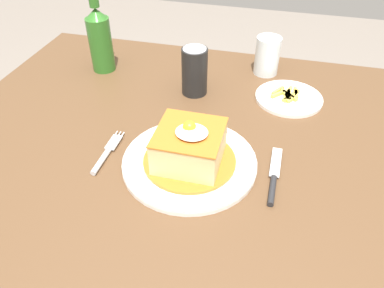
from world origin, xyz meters
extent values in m
cube|color=brown|center=(0.00, 0.00, 0.72)|extent=(1.16, 1.02, 0.04)
cylinder|color=brown|center=(-0.50, 0.43, 0.35)|extent=(0.07, 0.07, 0.70)
cylinder|color=brown|center=(0.50, 0.43, 0.35)|extent=(0.07, 0.07, 0.70)
cylinder|color=white|center=(0.02, -0.03, 0.74)|extent=(0.28, 0.28, 0.01)
torus|color=white|center=(0.02, -0.03, 0.75)|extent=(0.28, 0.28, 0.01)
cylinder|color=#C66B23|center=(0.02, -0.03, 0.75)|extent=(0.19, 0.19, 0.01)
cube|color=#E5C684|center=(0.02, -0.03, 0.79)|extent=(0.13, 0.13, 0.07)
cube|color=#C66B23|center=(0.02, -0.03, 0.82)|extent=(0.13, 0.13, 0.00)
ellipsoid|color=white|center=(0.02, -0.04, 0.83)|extent=(0.06, 0.06, 0.01)
sphere|color=yellow|center=(0.02, -0.03, 0.84)|extent=(0.03, 0.03, 0.03)
cylinder|color=silver|center=(-0.16, -0.07, 0.75)|extent=(0.01, 0.08, 0.01)
cube|color=silver|center=(-0.16, -0.01, 0.75)|extent=(0.02, 0.05, 0.00)
cylinder|color=silver|center=(-0.15, 0.02, 0.75)|extent=(0.00, 0.03, 0.00)
cylinder|color=silver|center=(-0.16, 0.02, 0.75)|extent=(0.00, 0.03, 0.00)
cylinder|color=silver|center=(-0.17, 0.02, 0.75)|extent=(0.00, 0.03, 0.00)
cylinder|color=#262628|center=(0.19, -0.07, 0.75)|extent=(0.01, 0.08, 0.01)
cube|color=silver|center=(0.19, 0.02, 0.75)|extent=(0.02, 0.09, 0.00)
cylinder|color=black|center=(-0.04, 0.25, 0.80)|extent=(0.07, 0.07, 0.12)
cylinder|color=silver|center=(-0.04, 0.25, 0.86)|extent=(0.06, 0.06, 0.00)
cylinder|color=#2D6B23|center=(-0.33, 0.31, 0.81)|extent=(0.06, 0.06, 0.15)
cone|color=#2D6B23|center=(-0.33, 0.31, 0.90)|extent=(0.06, 0.06, 0.03)
cylinder|color=#3F2314|center=(0.13, 0.40, 0.77)|extent=(0.06, 0.06, 0.06)
cylinder|color=silver|center=(0.13, 0.40, 0.79)|extent=(0.07, 0.07, 0.10)
cylinder|color=white|center=(0.20, 0.27, 0.74)|extent=(0.17, 0.17, 0.01)
cube|color=#EAC64C|center=(0.20, 0.27, 0.75)|extent=(0.05, 0.05, 0.01)
cube|color=#EAC64C|center=(0.20, 0.27, 0.75)|extent=(0.01, 0.05, 0.01)
cube|color=#EAC64C|center=(0.17, 0.27, 0.75)|extent=(0.04, 0.04, 0.01)
cube|color=#EAC64C|center=(0.19, 0.26, 0.75)|extent=(0.02, 0.05, 0.01)
cube|color=#EAC64C|center=(0.20, 0.29, 0.75)|extent=(0.01, 0.05, 0.01)
cube|color=#EAC64C|center=(0.20, 0.27, 0.75)|extent=(0.03, 0.06, 0.01)
cube|color=#EAC64C|center=(0.17, 0.29, 0.75)|extent=(0.03, 0.04, 0.01)
cube|color=#EAC64C|center=(0.21, 0.27, 0.75)|extent=(0.03, 0.05, 0.01)
cube|color=#EAC64C|center=(0.19, 0.27, 0.75)|extent=(0.02, 0.05, 0.01)
cube|color=#EAC64C|center=(0.22, 0.29, 0.75)|extent=(0.01, 0.05, 0.01)
camera|label=1|loc=(0.17, -0.59, 1.27)|focal=35.55mm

